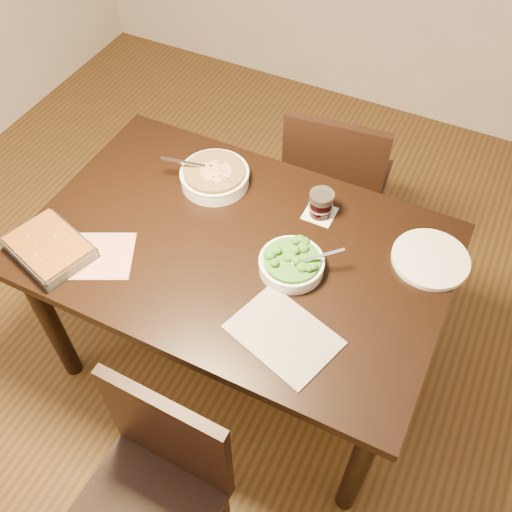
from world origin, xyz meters
TOP-DOWN VIEW (x-y plane):
  - ground at (0.00, 0.00)m, footprint 4.00×4.00m
  - table at (0.00, 0.00)m, footprint 1.40×0.90m
  - magazine_a at (-0.41, -0.25)m, footprint 0.33×0.30m
  - magazine_b at (0.29, -0.25)m, footprint 0.36×0.30m
  - coaster at (0.19, 0.26)m, footprint 0.10×0.10m
  - stew_bowl at (-0.21, 0.23)m, footprint 0.27×0.25m
  - broccoli_bowl at (0.20, -0.01)m, footprint 0.22×0.21m
  - baking_dish at (-0.54, -0.30)m, footprint 0.32×0.27m
  - wine_tumbler at (0.19, 0.26)m, footprint 0.09×0.09m
  - dinner_plate at (0.60, 0.22)m, footprint 0.25×0.25m
  - chair_near at (0.10, -0.73)m, footprint 0.41×0.41m
  - chair_far at (0.11, 0.70)m, footprint 0.46×0.46m

SIDE VIEW (x-z plane):
  - ground at x=0.00m, z-range 0.00..0.00m
  - chair_near at x=0.10m, z-range 0.05..0.91m
  - chair_far at x=0.11m, z-range 0.05..0.94m
  - table at x=0.00m, z-range 0.28..1.03m
  - coaster at x=0.19m, z-range 0.75..0.75m
  - magazine_a at x=-0.41m, z-range 0.75..0.76m
  - magazine_b at x=0.29m, z-range 0.75..0.76m
  - dinner_plate at x=0.60m, z-range 0.75..0.77m
  - baking_dish at x=-0.54m, z-range 0.75..0.80m
  - broccoli_bowl at x=0.20m, z-range 0.74..0.82m
  - stew_bowl at x=-0.21m, z-range 0.74..0.83m
  - wine_tumbler at x=0.19m, z-range 0.76..0.85m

